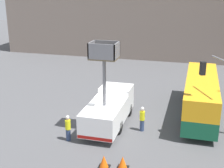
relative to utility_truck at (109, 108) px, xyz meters
The scene contains 8 objects.
ground_plane 1.55m from the utility_truck, 156.98° to the left, with size 120.00×120.00×0.00m, color #4C4C4F.
building_backdrop_far 26.83m from the utility_truck, 91.21° to the left, with size 44.00×10.00×10.49m.
utility_truck is the anchor object (origin of this frame).
city_bus 7.74m from the utility_truck, 29.97° to the left, with size 2.48×10.73×3.15m.
road_worker_near_truck 3.78m from the utility_truck, 122.84° to the right, with size 0.38×0.38×1.89m.
road_worker_directing 2.69m from the utility_truck, ahead, with size 0.38×0.38×1.89m.
traffic_cone_near_truck 5.94m from the utility_truck, 76.92° to the right, with size 0.69×0.69×0.79m.
traffic_cone_mid_road 6.09m from the utility_truck, 66.25° to the right, with size 0.69×0.69×0.79m.
Camera 1 is at (6.65, -21.33, 10.47)m, focal length 50.00 mm.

